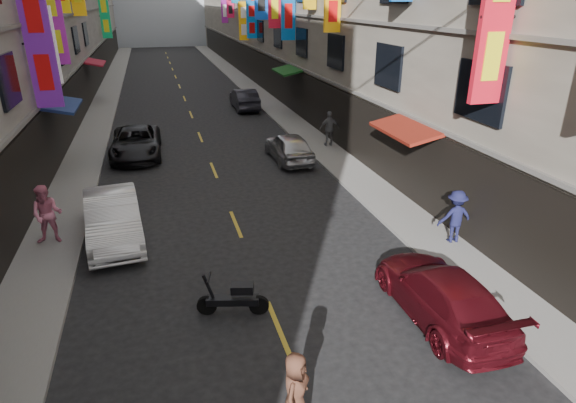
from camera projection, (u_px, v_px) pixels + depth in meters
sidewalk_left at (105, 102)px, 36.72m from camera, size 2.00×90.00×0.12m
sidewalk_right at (258, 94)px, 39.68m from camera, size 2.00×90.00×0.12m
street_awnings at (178, 98)px, 22.54m from camera, size 13.99×35.20×0.41m
lane_markings at (188, 106)px, 35.56m from camera, size 0.12×80.20×0.01m
scooter_crossing at (234, 299)px, 11.94m from camera, size 1.77×0.70×1.14m
scooter_far_right at (289, 144)px, 24.63m from camera, size 0.50×1.80×1.14m
car_left_mid at (113, 218)px, 15.59m from camera, size 2.07×4.79×1.53m
car_left_far at (136, 143)px, 23.93m from camera, size 2.49×5.16×1.42m
car_right_near at (442, 294)px, 11.75m from camera, size 1.87×4.55×1.32m
car_right_mid at (289, 147)px, 23.30m from camera, size 1.73×4.13×1.39m
car_right_far at (244, 99)px, 34.26m from camera, size 1.55×4.38×1.44m
pedestrian_lfar at (47, 215)px, 15.06m from camera, size 1.00×0.75×1.92m
pedestrian_rnear at (455, 216)px, 15.16m from camera, size 1.17×0.69×1.73m
pedestrian_rfar at (329, 129)px, 25.20m from camera, size 1.12×0.69×1.84m
pedestrian_crossing at (295, 390)px, 8.72m from camera, size 0.85×0.91×1.54m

